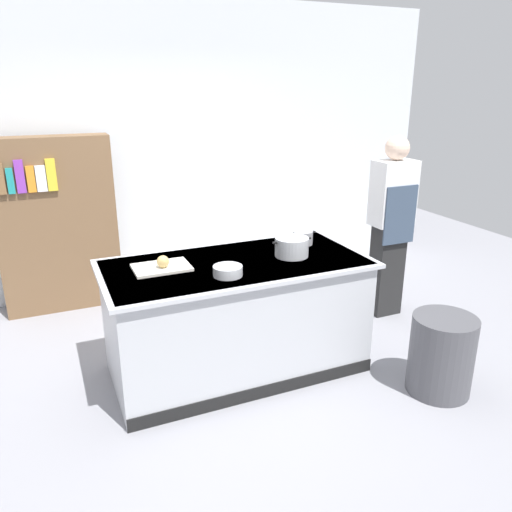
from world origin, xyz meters
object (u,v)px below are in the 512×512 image
(person_chef, at_px, (391,223))
(bookshelf, at_px, (57,225))
(onion, at_px, (163,262))
(stock_pot, at_px, (292,247))
(sauce_pan, at_px, (303,238))
(mixing_bowl, at_px, (228,271))
(trash_bin, at_px, (441,355))

(person_chef, distance_m, bookshelf, 3.20)
(onion, relative_size, stock_pot, 0.27)
(stock_pot, height_order, sauce_pan, stock_pot)
(onion, relative_size, mixing_bowl, 0.43)
(mixing_bowl, distance_m, trash_bin, 1.67)
(bookshelf, bearing_deg, trash_bin, -48.05)
(mixing_bowl, height_order, person_chef, person_chef)
(trash_bin, bearing_deg, onion, 152.56)
(sauce_pan, relative_size, person_chef, 0.13)
(onion, relative_size, bookshelf, 0.05)
(stock_pot, height_order, person_chef, person_chef)
(bookshelf, bearing_deg, person_chef, -26.22)
(stock_pot, relative_size, sauce_pan, 1.41)
(sauce_pan, bearing_deg, trash_bin, -61.40)
(stock_pot, xyz_separation_m, bookshelf, (-1.60, 1.84, -0.12))
(person_chef, relative_size, bookshelf, 1.01)
(onion, xyz_separation_m, bookshelf, (-0.62, 1.75, -0.11))
(onion, height_order, trash_bin, onion)
(sauce_pan, bearing_deg, bookshelf, 138.59)
(trash_bin, height_order, bookshelf, bookshelf)
(stock_pot, height_order, trash_bin, stock_pot)
(onion, height_order, stock_pot, stock_pot)
(person_chef, xyz_separation_m, bookshelf, (-2.87, 1.41, -0.06))
(stock_pot, bearing_deg, bookshelf, 131.03)
(onion, bearing_deg, bookshelf, 109.55)
(onion, relative_size, trash_bin, 0.15)
(trash_bin, xyz_separation_m, person_chef, (0.46, 1.26, 0.62))
(stock_pot, relative_size, trash_bin, 0.55)
(sauce_pan, xyz_separation_m, trash_bin, (0.58, -1.07, -0.66))
(mixing_bowl, bearing_deg, onion, 143.27)
(stock_pot, relative_size, mixing_bowl, 1.57)
(onion, distance_m, stock_pot, 0.98)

